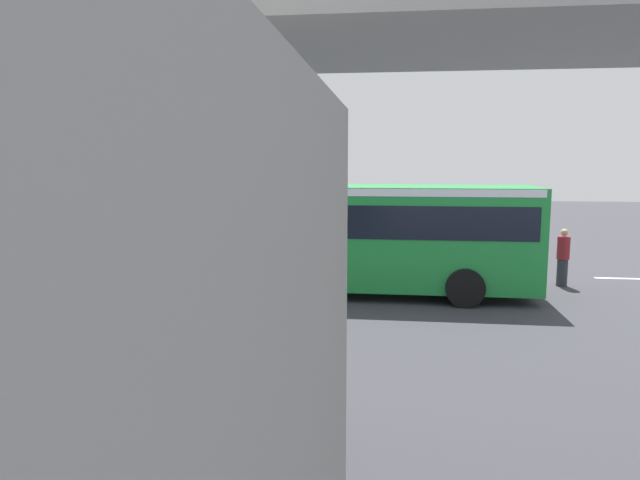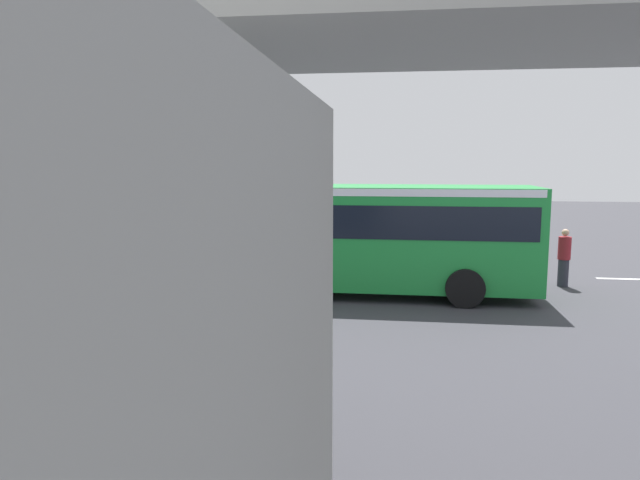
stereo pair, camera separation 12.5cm
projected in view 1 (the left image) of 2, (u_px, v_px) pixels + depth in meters
ground at (382, 288)px, 17.57m from camera, size 80.00×80.00×0.00m
city_bus at (332, 229)px, 16.75m from camera, size 11.54×2.85×3.15m
pedestrian at (563, 258)px, 17.75m from camera, size 0.38×0.38×1.79m
traffic_sign at (359, 217)px, 20.17m from camera, size 0.08×0.60×2.80m
lane_dash_leftmost at (626, 279)px, 18.98m from camera, size 2.00×0.20×0.01m
lane_dash_left at (502, 275)px, 19.48m from camera, size 2.00×0.20×0.01m
lane_dash_centre at (383, 273)px, 19.98m from camera, size 2.00×0.20×0.01m
lane_dash_right at (270, 270)px, 20.48m from camera, size 2.00×0.20×0.01m
lane_dash_rightmost at (163, 267)px, 20.98m from camera, size 2.00×0.20×0.01m
pedestrian_overpass at (361, 68)px, 5.05m from camera, size 24.33×2.60×6.43m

